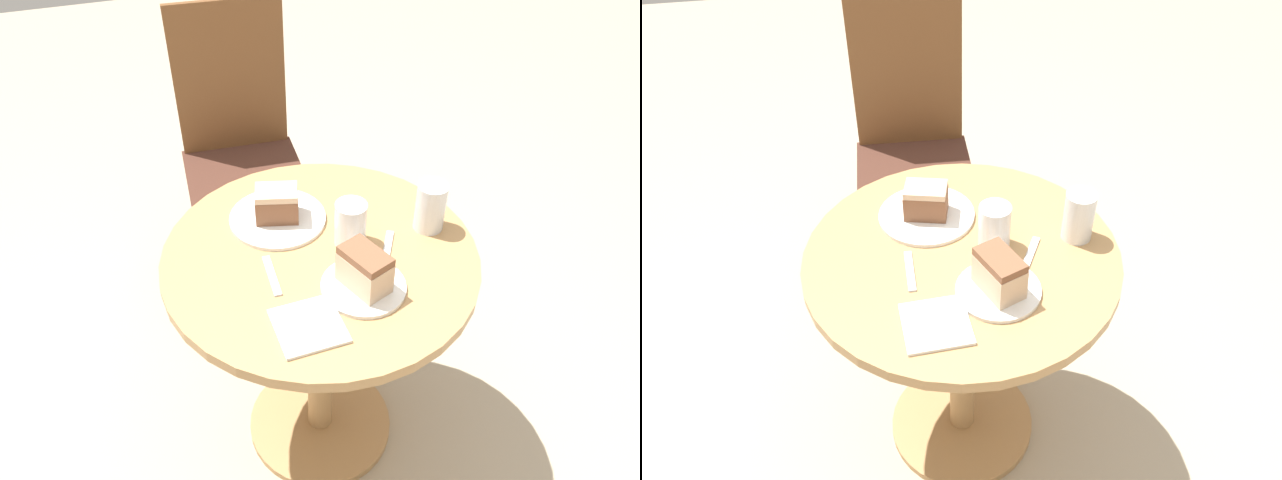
# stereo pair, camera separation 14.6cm
# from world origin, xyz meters

# --- Properties ---
(ground_plane) EXTENTS (8.00, 8.00, 0.00)m
(ground_plane) POSITION_xyz_m (0.00, 0.00, 0.00)
(ground_plane) COLOR tan
(table) EXTENTS (0.76, 0.76, 0.73)m
(table) POSITION_xyz_m (0.00, 0.00, 0.53)
(table) COLOR tan
(table) RESTS_ON ground_plane
(chair) EXTENTS (0.44, 0.46, 1.01)m
(chair) POSITION_xyz_m (-0.02, 0.81, 0.52)
(chair) COLOR brown
(chair) RESTS_ON ground_plane
(plate_near) EXTENTS (0.19, 0.19, 0.01)m
(plate_near) POSITION_xyz_m (0.05, -0.14, 0.73)
(plate_near) COLOR silver
(plate_near) RESTS_ON table
(plate_far) EXTENTS (0.24, 0.24, 0.01)m
(plate_far) POSITION_xyz_m (-0.06, 0.15, 0.73)
(plate_far) COLOR silver
(plate_far) RESTS_ON table
(cake_slice_near) EXTENTS (0.11, 0.13, 0.10)m
(cake_slice_near) POSITION_xyz_m (0.05, -0.14, 0.78)
(cake_slice_near) COLOR beige
(cake_slice_near) RESTS_ON plate_near
(cake_slice_far) EXTENTS (0.12, 0.10, 0.08)m
(cake_slice_far) POSITION_xyz_m (-0.06, 0.15, 0.78)
(cake_slice_far) COLOR brown
(cake_slice_far) RESTS_ON plate_far
(glass_lemonade) EXTENTS (0.08, 0.08, 0.11)m
(glass_lemonade) POSITION_xyz_m (0.08, 0.01, 0.78)
(glass_lemonade) COLOR silver
(glass_lemonade) RESTS_ON table
(glass_water) EXTENTS (0.07, 0.07, 0.13)m
(glass_water) POSITION_xyz_m (0.29, 0.01, 0.78)
(glass_water) COLOR silver
(glass_water) RESTS_ON table
(napkin_stack) EXTENTS (0.14, 0.14, 0.01)m
(napkin_stack) POSITION_xyz_m (-0.10, -0.21, 0.73)
(napkin_stack) COLOR white
(napkin_stack) RESTS_ON table
(fork) EXTENTS (0.10, 0.16, 0.00)m
(fork) POSITION_xyz_m (0.15, -0.06, 0.73)
(fork) COLOR silver
(fork) RESTS_ON table
(spoon) EXTENTS (0.02, 0.13, 0.00)m
(spoon) POSITION_xyz_m (-0.13, -0.04, 0.73)
(spoon) COLOR silver
(spoon) RESTS_ON table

